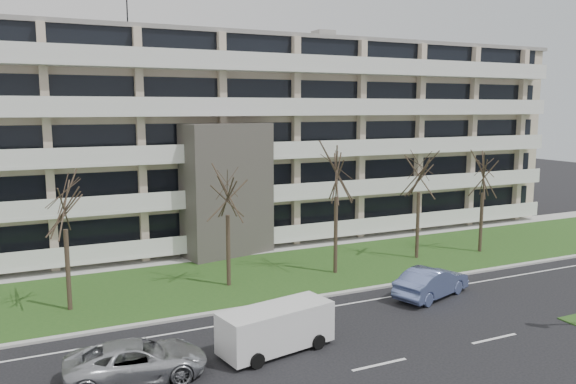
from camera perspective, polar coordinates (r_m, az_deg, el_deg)
name	(u,v)px	position (r m, az deg, el deg)	size (l,w,h in m)	color
ground	(379,365)	(23.42, 9.28, -16.93)	(160.00, 160.00, 0.00)	black
grass_verge	(258,275)	(34.20, -3.11, -8.46)	(90.00, 10.00, 0.06)	#1E4918
curb	(293,301)	(29.83, 0.51, -10.97)	(90.00, 0.35, 0.12)	#B2B2AD
sidewalk	(228,254)	(39.17, -6.10, -6.27)	(90.00, 2.00, 0.08)	#B2B2AD
lane_edge_line	(306,311)	(28.59, 1.82, -11.98)	(90.00, 0.12, 0.01)	white
apartment_building	(198,139)	(44.46, -9.10, 5.33)	(60.50, 15.10, 18.75)	beige
silver_pickup	(137,361)	(22.50, -15.11, -16.20)	(2.39, 5.18, 1.44)	#B6B9BE
blue_sedan	(432,282)	(31.30, 14.37, -8.86)	(1.71, 4.89, 1.61)	#6E81C0
white_van	(277,324)	(23.92, -1.09, -13.30)	(5.11, 2.68, 1.88)	white
tree_2	(63,197)	(29.28, -21.85, -0.48)	(3.70, 3.70, 7.39)	#382B21
tree_3	(227,187)	(31.22, -6.19, 0.52)	(3.66, 3.66, 7.33)	#382B21
tree_4	(337,166)	(33.50, 4.96, 2.66)	(4.25, 4.25, 8.50)	#382B21
tree_5	(420,166)	(37.85, 13.23, 2.59)	(4.02, 4.02, 8.03)	#382B21
tree_6	(484,169)	(40.83, 19.28, 2.19)	(3.76, 3.76, 7.52)	#382B21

